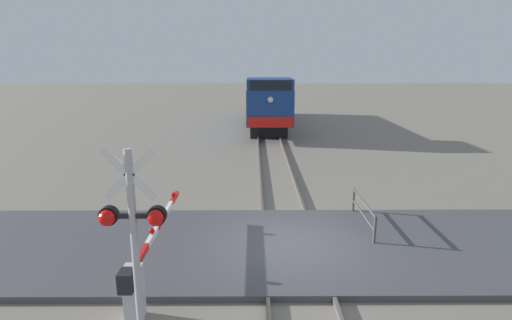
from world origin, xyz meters
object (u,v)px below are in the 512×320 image
(locomotive, at_px, (267,100))
(crossing_signal, at_px, (133,227))
(crossing_gate, at_px, (142,267))
(guard_railing, at_px, (363,211))

(locomotive, bearing_deg, crossing_signal, -97.10)
(crossing_signal, relative_size, crossing_gate, 0.68)
(locomotive, height_order, guard_railing, locomotive)
(locomotive, xyz_separation_m, crossing_signal, (-3.13, -25.17, 0.24))
(crossing_gate, bearing_deg, locomotive, 81.85)
(locomotive, relative_size, crossing_gate, 2.87)
(locomotive, bearing_deg, guard_railing, -83.47)
(crossing_signal, height_order, guard_railing, crossing_signal)
(locomotive, distance_m, crossing_signal, 25.37)
(crossing_signal, distance_m, crossing_gate, 1.97)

